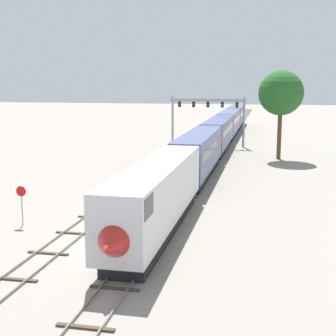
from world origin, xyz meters
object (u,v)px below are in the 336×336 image
object	(u,v)px
passenger_train	(218,134)
trackside_tree_left	(281,93)
stop_sign	(22,200)
signal_gantry	(208,110)

from	to	relation	value
passenger_train	trackside_tree_left	bearing A→B (deg)	-34.91
stop_sign	signal_gantry	bearing A→B (deg)	80.45
trackside_tree_left	stop_sign	bearing A→B (deg)	-118.20
signal_gantry	trackside_tree_left	bearing A→B (deg)	-45.02
signal_gantry	trackside_tree_left	size ratio (longest dim) A/B	1.02
signal_gantry	trackside_tree_left	world-z (taller)	trackside_tree_left
stop_sign	trackside_tree_left	xyz separation A→B (m)	(18.79, 35.04, 6.91)
signal_gantry	stop_sign	size ratio (longest dim) A/B	4.20
passenger_train	signal_gantry	world-z (taller)	signal_gantry
passenger_train	signal_gantry	bearing A→B (deg)	114.60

